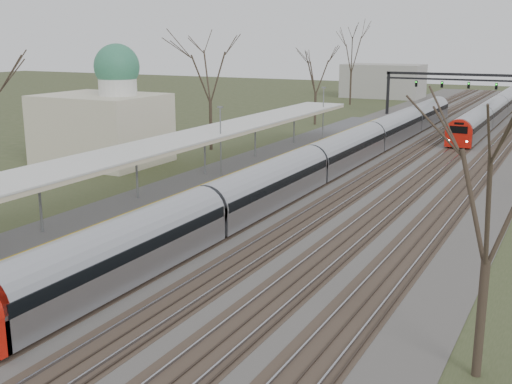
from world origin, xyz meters
The scene contains 9 objects.
track_bed centered at (0.26, 55.00, 0.06)m, with size 24.00×160.00×0.22m.
platform centered at (-9.05, 37.50, 0.50)m, with size 3.50×69.00×1.00m, color #9E9B93.
canopy centered at (-9.05, 32.99, 3.93)m, with size 4.10×50.00×3.11m.
dome_building centered at (-21.71, 38.00, 3.72)m, with size 10.00×8.00×10.30m.
signal_gantry centered at (0.29, 84.99, 4.91)m, with size 21.00×0.59×6.08m.
tree_west_far centered at (-17.00, 48.00, 8.02)m, with size 5.50×5.50×11.33m.
tree_east_near centered at (13.00, 15.00, 6.55)m, with size 4.50×4.50×9.27m.
train_near centered at (-2.50, 45.71, 1.48)m, with size 2.62×75.21×3.05m.
train_far centered at (4.50, 88.74, 1.48)m, with size 2.62×60.21×3.05m.
Camera 1 is at (15.26, -5.14, 10.83)m, focal length 45.00 mm.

